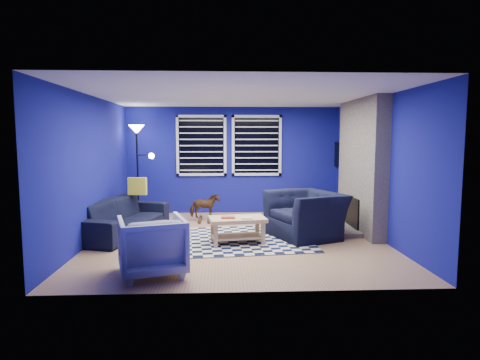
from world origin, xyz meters
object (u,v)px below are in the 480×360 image
(armchair_big, at_px, (306,215))
(rocking_horse, at_px, (205,206))
(armchair_bent, at_px, (152,245))
(floor_lamp, at_px, (138,142))
(cabinet, at_px, (310,204))
(sofa, at_px, (123,217))
(coffee_table, at_px, (237,225))
(tv, at_px, (342,155))

(armchair_big, height_order, rocking_horse, armchair_big)
(armchair_bent, height_order, floor_lamp, floor_lamp)
(cabinet, relative_size, floor_lamp, 0.30)
(sofa, height_order, armchair_big, armchair_big)
(armchair_big, height_order, floor_lamp, floor_lamp)
(armchair_big, relative_size, cabinet, 2.02)
(rocking_horse, distance_m, cabinet, 2.45)
(armchair_big, relative_size, armchair_bent, 1.48)
(rocking_horse, relative_size, coffee_table, 0.61)
(tv, height_order, coffee_table, tv)
(sofa, bearing_deg, armchair_bent, -142.13)
(rocking_horse, bearing_deg, sofa, 110.82)
(tv, bearing_deg, cabinet, 178.31)
(coffee_table, distance_m, floor_lamp, 3.45)
(tv, bearing_deg, sofa, -160.64)
(floor_lamp, bearing_deg, armchair_bent, -76.24)
(sofa, xyz_separation_m, floor_lamp, (-0.03, 1.61, 1.36))
(sofa, xyz_separation_m, armchair_big, (3.33, -0.35, 0.08))
(sofa, relative_size, cabinet, 3.63)
(tv, height_order, armchair_big, tv)
(tv, bearing_deg, armchair_big, -122.12)
(armchair_big, bearing_deg, floor_lamp, -142.69)
(tv, distance_m, rocking_horse, 3.31)
(rocking_horse, xyz_separation_m, coffee_table, (0.63, -1.86, -0.00))
(tv, bearing_deg, floor_lamp, 179.85)
(rocking_horse, relative_size, cabinet, 0.99)
(coffee_table, height_order, floor_lamp, floor_lamp)
(armchair_big, height_order, armchair_bent, armchair_big)
(sofa, distance_m, cabinet, 4.18)
(tv, relative_size, floor_lamp, 0.48)
(cabinet, bearing_deg, tv, -5.56)
(floor_lamp, bearing_deg, rocking_horse, -18.57)
(coffee_table, bearing_deg, armchair_bent, -128.46)
(armchair_bent, relative_size, rocking_horse, 1.38)
(tv, distance_m, sofa, 4.94)
(armchair_bent, relative_size, floor_lamp, 0.41)
(tv, relative_size, armchair_big, 0.80)
(rocking_horse, bearing_deg, tv, -97.65)
(armchair_bent, xyz_separation_m, cabinet, (2.94, 3.84, -0.12))
(armchair_bent, distance_m, cabinet, 4.84)
(tv, distance_m, coffee_table, 3.57)
(sofa, xyz_separation_m, cabinet, (3.85, 1.62, -0.07))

